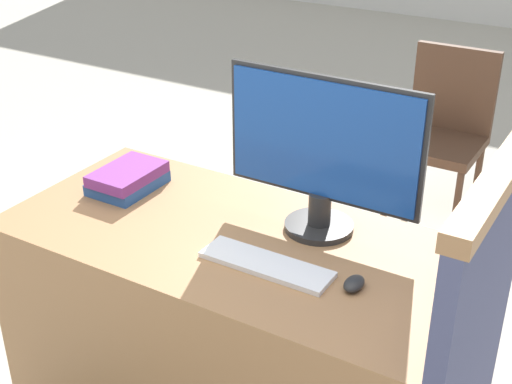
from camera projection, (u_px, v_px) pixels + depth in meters
desk at (234, 335)px, 2.38m from camera, size 1.46×0.71×0.78m
carrel_divider at (467, 362)px, 1.94m from camera, size 0.07×0.72×1.18m
monitor at (323, 151)px, 2.12m from camera, size 0.63×0.22×0.50m
keyboard at (266, 264)px, 2.04m from camera, size 0.40×0.12×0.02m
mouse at (354, 284)px, 1.94m from camera, size 0.05×0.08×0.03m
book_stack at (128, 179)px, 2.47m from camera, size 0.19×0.26×0.08m
far_chair at (444, 126)px, 3.76m from camera, size 0.44×0.44×0.90m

